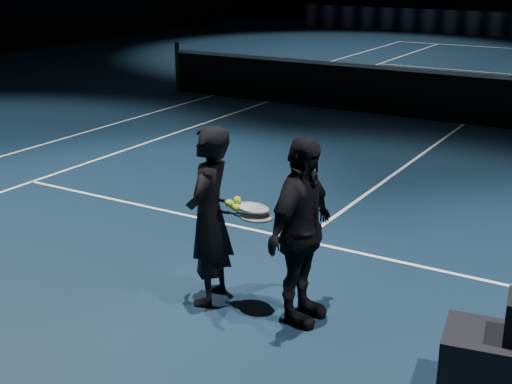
% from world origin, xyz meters
% --- Properties ---
extents(floor, '(36.00, 36.00, 0.00)m').
position_xyz_m(floor, '(0.00, 0.00, 0.00)').
color(floor, '#0D2130').
rests_on(floor, ground).
extents(court_lines, '(10.98, 23.78, 0.01)m').
position_xyz_m(court_lines, '(0.00, 0.00, 0.00)').
color(court_lines, white).
rests_on(court_lines, floor).
extents(net_post_left, '(0.10, 0.10, 1.10)m').
position_xyz_m(net_post_left, '(-6.40, 0.00, 0.55)').
color(net_post_left, black).
rests_on(net_post_left, floor).
extents(net_mesh, '(12.80, 0.02, 0.86)m').
position_xyz_m(net_mesh, '(0.00, 0.00, 0.45)').
color(net_mesh, black).
rests_on(net_mesh, floor).
extents(net_tape, '(12.80, 0.03, 0.07)m').
position_xyz_m(net_tape, '(0.00, 0.00, 0.92)').
color(net_tape, white).
rests_on(net_tape, net_mesh).
extents(player_a, '(0.50, 0.65, 1.59)m').
position_xyz_m(player_a, '(-0.07, -8.04, 0.79)').
color(player_a, black).
rests_on(player_a, floor).
extents(player_b, '(0.41, 0.94, 1.59)m').
position_xyz_m(player_b, '(0.78, -7.96, 0.79)').
color(player_b, black).
rests_on(player_b, floor).
extents(racket_lower, '(0.70, 0.29, 0.03)m').
position_xyz_m(racket_lower, '(0.38, -8.00, 0.86)').
color(racket_lower, black).
rests_on(racket_lower, player_a).
extents(racket_upper, '(0.71, 0.33, 0.10)m').
position_xyz_m(racket_upper, '(0.33, -7.96, 0.92)').
color(racket_upper, black).
rests_on(racket_upper, player_b).
extents(tennis_balls, '(0.12, 0.10, 0.12)m').
position_xyz_m(tennis_balls, '(0.19, -8.01, 0.94)').
color(tennis_balls, '#CAD92E').
rests_on(tennis_balls, racket_upper).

